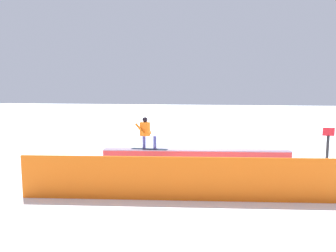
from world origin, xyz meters
The scene contains 5 objects.
ground_plane centered at (0.00, 0.00, 0.00)m, with size 120.00×120.00×0.00m, color white.
grind_box centered at (0.00, 0.00, 0.28)m, with size 7.81×1.60×0.61m.
snowboarder centered at (2.08, 0.29, 1.34)m, with size 1.54×0.42×1.36m.
safety_fence centered at (0.00, 4.29, 0.62)m, with size 9.00×0.06×1.24m, color #EA5C10.
trail_marker centered at (-4.90, 0.59, 0.93)m, with size 0.40×0.10×1.72m.
Camera 1 is at (-1.19, 12.05, 2.99)m, focal length 31.13 mm.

